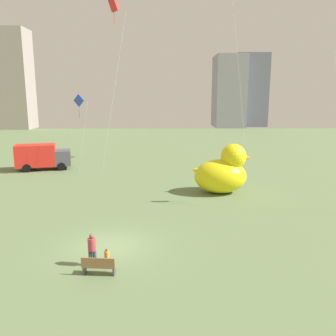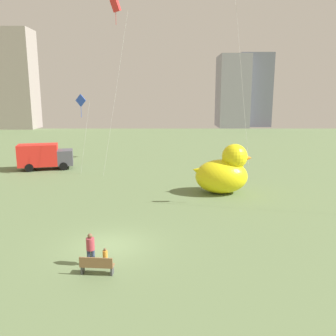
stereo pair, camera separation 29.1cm
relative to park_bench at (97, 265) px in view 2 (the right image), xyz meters
name	(u,v)px [view 2 (the right image)]	position (x,y,z in m)	size (l,w,h in m)	color
ground_plane	(110,246)	(0.09, 3.15, -0.47)	(140.00, 140.00, 0.00)	#62784D
park_bench	(97,265)	(0.00, 0.00, 0.00)	(1.60, 0.58, 0.90)	olive
person_adult	(91,248)	(-0.47, 0.92, 0.44)	(0.40, 0.40, 1.65)	#38476B
person_child	(105,257)	(0.27, 0.75, 0.06)	(0.24, 0.24, 0.97)	silver
giant_inflatable_duck	(224,172)	(8.02, 13.98, 1.32)	(5.09, 3.27, 4.22)	yellow
box_truck	(45,157)	(-10.55, 23.76, 0.97)	(6.20, 3.62, 2.85)	red
city_skyline	(171,87)	(4.07, 77.94, 9.66)	(68.63, 16.08, 23.74)	#9E938C
kite_blue	(81,103)	(-5.41, 20.72, 6.95)	(1.37, 1.08, 8.32)	silver
kite_red	(116,7)	(-1.55, 19.80, 15.73)	(2.87, 2.38, 17.01)	silver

